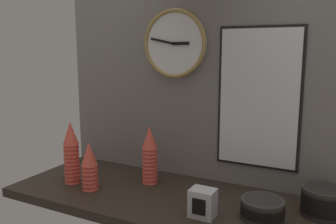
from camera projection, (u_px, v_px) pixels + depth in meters
name	position (u px, v px, depth m)	size (l,w,h in m)	color
ground_plane	(191.00, 204.00, 1.48)	(1.60, 0.56, 0.04)	black
wall_tiled_back	(215.00, 69.00, 1.61)	(1.60, 0.03, 1.05)	slate
cup_stack_far_left	(71.00, 152.00, 1.64)	(0.07, 0.07, 0.29)	#DB4C3D
cup_stack_center_left	(150.00, 154.00, 1.64)	(0.07, 0.07, 0.27)	#DB4C3D
cup_stack_left	(90.00, 166.00, 1.56)	(0.07, 0.07, 0.22)	#DB4C3D
bowl_stack_far_right	(323.00, 201.00, 1.32)	(0.16, 0.16, 0.11)	black
bowl_stack_right	(262.00, 208.00, 1.30)	(0.16, 0.16, 0.07)	black
wall_clock	(174.00, 44.00, 1.66)	(0.32, 0.03, 0.32)	white
menu_board	(258.00, 98.00, 1.52)	(0.36, 0.01, 0.61)	black
napkin_dispenser	(203.00, 203.00, 1.31)	(0.09, 0.08, 0.11)	#B7B7BC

